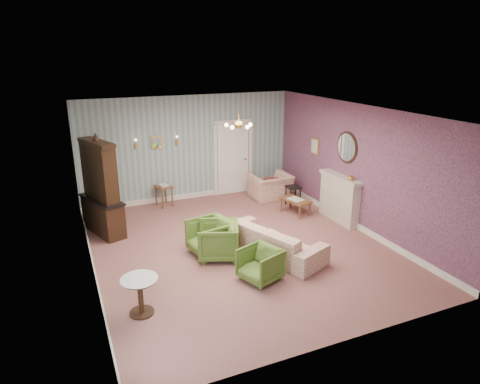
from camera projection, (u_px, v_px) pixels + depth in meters
name	position (u px, v px, depth m)	size (l,w,h in m)	color
floor	(239.00, 247.00, 9.22)	(7.00, 7.00, 0.00)	#976058
ceiling	(239.00, 112.00, 8.30)	(7.00, 7.00, 0.00)	white
wall_back	(189.00, 148.00, 11.80)	(6.00, 6.00, 0.00)	gray
wall_front	(342.00, 254.00, 5.71)	(6.00, 6.00, 0.00)	gray
wall_left	(85.00, 203.00, 7.62)	(7.00, 7.00, 0.00)	gray
wall_right	(357.00, 168.00, 9.89)	(7.00, 7.00, 0.00)	gray
wall_right_floral	(357.00, 168.00, 9.88)	(7.00, 7.00, 0.00)	#C0606F
door	(233.00, 157.00, 12.37)	(1.12, 0.12, 2.16)	white
olive_chair_a	(260.00, 263.00, 7.80)	(0.66, 0.62, 0.68)	#4E6E26
olive_chair_b	(218.00, 239.00, 8.64)	(0.79, 0.74, 0.82)	#4E6E26
olive_chair_c	(210.00, 235.00, 8.80)	(0.79, 0.74, 0.81)	#4E6E26
sofa_chintz	(274.00, 235.00, 8.74)	(2.22, 0.65, 0.87)	#AA4D44
wingback_chair	(270.00, 182.00, 12.06)	(1.09, 0.71, 0.95)	#AA4D44
dresser	(100.00, 185.00, 9.58)	(0.48, 1.38, 2.30)	black
fireplace	(339.00, 198.00, 10.46)	(0.30, 1.40, 1.16)	beige
mantel_vase	(351.00, 177.00, 9.90)	(0.15, 0.15, 0.15)	gold
oval_mirror	(347.00, 147.00, 10.09)	(0.04, 0.76, 0.84)	white
framed_print	(315.00, 146.00, 11.35)	(0.04, 0.34, 0.42)	gold
coffee_table	(295.00, 207.00, 10.99)	(0.44, 0.80, 0.41)	brown
side_table_black	(293.00, 196.00, 11.57)	(0.37, 0.37, 0.55)	black
pedestal_table	(141.00, 296.00, 6.79)	(0.59, 0.59, 0.65)	black
nesting_table	(164.00, 195.00, 11.54)	(0.37, 0.48, 0.62)	brown
gilt_mirror_back	(157.00, 142.00, 11.35)	(0.28, 0.06, 0.36)	gold
sconce_left	(136.00, 144.00, 11.12)	(0.16, 0.12, 0.30)	gold
sconce_right	(177.00, 141.00, 11.54)	(0.16, 0.12, 0.30)	gold
chandelier	(239.00, 126.00, 8.38)	(0.56, 0.56, 0.36)	gold
burgundy_cushion	(271.00, 184.00, 11.91)	(0.38, 0.10, 0.38)	maroon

